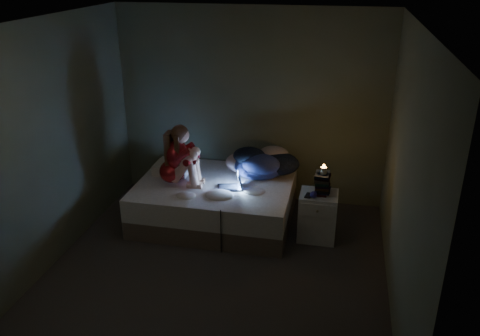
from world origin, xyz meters
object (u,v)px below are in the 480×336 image
(woman, at_px, (171,154))
(nightstand, at_px, (318,216))
(laptop, at_px, (229,180))
(candle, at_px, (324,170))
(bed, at_px, (215,201))
(phone, at_px, (309,195))

(woman, distance_m, nightstand, 1.92)
(laptop, height_order, candle, candle)
(bed, xyz_separation_m, nightstand, (1.31, -0.17, 0.03))
(woman, relative_size, phone, 5.56)
(bed, distance_m, candle, 1.48)
(phone, bearing_deg, nightstand, 44.32)
(laptop, distance_m, phone, 0.98)
(bed, xyz_separation_m, woman, (-0.51, -0.13, 0.65))
(candle, bearing_deg, laptop, 178.28)
(nightstand, bearing_deg, phone, -145.28)
(candle, bearing_deg, phone, -146.80)
(nightstand, height_order, phone, phone)
(bed, height_order, phone, phone)
(bed, relative_size, nightstand, 3.27)
(woman, relative_size, candle, 9.73)
(woman, height_order, candle, woman)
(bed, bearing_deg, woman, -165.84)
(woman, height_order, laptop, woman)
(laptop, relative_size, candle, 3.75)
(candle, height_order, phone, candle)
(nightstand, distance_m, candle, 0.60)
(laptop, bearing_deg, phone, -22.01)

